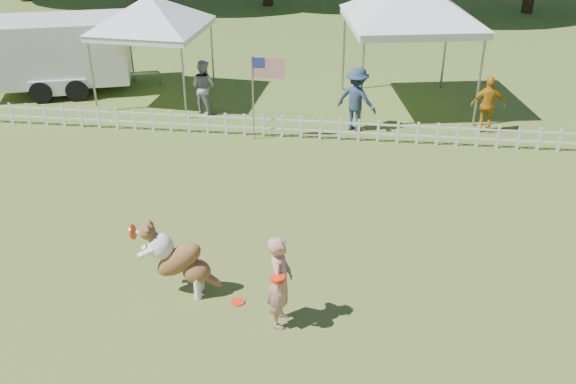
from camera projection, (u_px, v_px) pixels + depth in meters
The scene contains 12 objects.
ground at pixel (241, 304), 10.76m from camera, with size 120.00×120.00×0.00m, color #3B5A1C.
picket_fence at pixel (291, 127), 16.72m from camera, with size 22.00×0.08×0.60m, color silver, non-canonical shape.
handler at pixel (280, 282), 9.97m from camera, with size 0.59×0.38×1.61m, color tan.
dog at pixel (180, 260), 10.70m from camera, with size 1.32×0.44×1.37m, color brown, non-canonical shape.
frisbee_on_turf at pixel (238, 302), 10.79m from camera, with size 0.23×0.23×0.02m, color red.
canopy_tent_left at pixel (154, 50), 18.71m from camera, with size 2.92×2.92×3.02m, color white, non-canonical shape.
canopy_tent_right at pixel (408, 47), 18.01m from camera, with size 3.42×3.42×3.54m, color white, non-canonical shape.
cargo_trailer at pixel (59, 55), 19.56m from camera, with size 5.16×2.27×2.27m, color white, non-canonical shape.
flag_pole at pixel (253, 99), 16.25m from camera, with size 0.86×0.09×2.23m, color gray, non-canonical shape.
spectator_a at pixel (203, 87), 18.10m from camera, with size 0.75×0.58×1.53m, color gray.
spectator_b at pixel (356, 99), 16.94m from camera, with size 1.11×0.64×1.72m, color #24364D.
spectator_c at pixel (488, 105), 16.84m from camera, with size 0.89×0.37×1.52m, color #BF7B16.
Camera 1 is at (1.84, -8.39, 6.79)m, focal length 40.00 mm.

